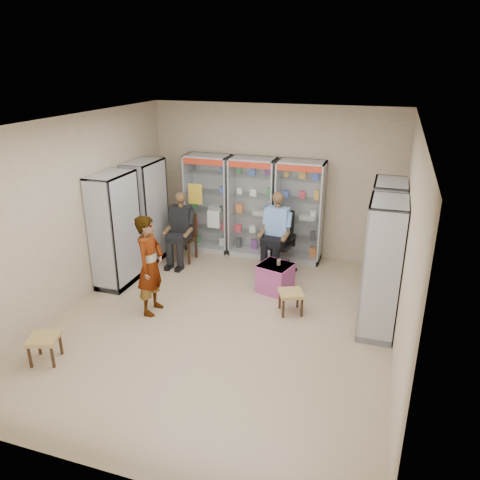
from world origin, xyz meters
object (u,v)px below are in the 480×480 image
(cabinet_right_near, at_px, (382,268))
(woven_stool_b, at_px, (45,349))
(woven_stool_a, at_px, (291,302))
(cabinet_right_far, at_px, (384,242))
(cabinet_back_mid, at_px, (253,208))
(cabinet_left_near, at_px, (115,230))
(office_chair, at_px, (278,241))
(cabinet_back_right, at_px, (299,212))
(pink_trunk, at_px, (275,278))
(seated_shopkeeper, at_px, (277,234))
(standing_man, at_px, (150,265))
(cabinet_left_far, at_px, (146,212))
(cabinet_back_left, at_px, (208,203))
(wooden_chair, at_px, (184,238))

(cabinet_right_near, distance_m, woven_stool_b, 4.74)
(woven_stool_a, bearing_deg, cabinet_right_far, 37.47)
(cabinet_right_far, bearing_deg, cabinet_back_mid, 66.35)
(cabinet_left_near, distance_m, office_chair, 2.97)
(cabinet_back_right, xyz_separation_m, office_chair, (-0.28, -0.57, -0.43))
(woven_stool_b, bearing_deg, cabinet_back_right, 60.41)
(pink_trunk, bearing_deg, seated_shopkeeper, 102.08)
(cabinet_right_near, height_order, woven_stool_b, cabinet_right_near)
(cabinet_back_mid, height_order, standing_man, cabinet_back_mid)
(cabinet_right_near, relative_size, cabinet_left_far, 1.00)
(office_chair, xyz_separation_m, woven_stool_a, (0.60, -1.56, -0.39))
(cabinet_back_mid, xyz_separation_m, seated_shopkeeper, (0.67, -0.62, -0.28))
(cabinet_back_mid, height_order, woven_stool_a, cabinet_back_mid)
(cabinet_back_right, distance_m, standing_man, 3.29)
(pink_trunk, relative_size, standing_man, 0.32)
(pink_trunk, distance_m, standing_man, 2.19)
(cabinet_right_far, xyz_separation_m, cabinet_left_far, (-4.46, 0.20, 0.00))
(cabinet_back_left, distance_m, cabinet_left_near, 2.23)
(cabinet_right_near, distance_m, cabinet_left_near, 4.46)
(cabinet_right_far, height_order, cabinet_right_near, same)
(cabinet_right_near, bearing_deg, woven_stool_a, 85.68)
(standing_man, bearing_deg, cabinet_right_far, -65.43)
(cabinet_left_far, bearing_deg, cabinet_right_near, 73.75)
(wooden_chair, height_order, office_chair, office_chair)
(cabinet_back_right, bearing_deg, wooden_chair, -161.25)
(cabinet_left_far, relative_size, seated_shopkeeper, 1.38)
(office_chair, bearing_deg, cabinet_left_near, -145.09)
(cabinet_back_right, height_order, cabinet_left_near, same)
(cabinet_back_right, relative_size, cabinet_left_far, 1.00)
(seated_shopkeeper, bearing_deg, woven_stool_a, -63.07)
(office_chair, bearing_deg, woven_stool_a, -63.71)
(pink_trunk, bearing_deg, cabinet_right_far, 11.54)
(office_chair, bearing_deg, cabinet_left_far, -166.84)
(cabinet_back_right, xyz_separation_m, woven_stool_b, (-2.50, -4.40, -0.81))
(cabinet_back_left, height_order, seated_shopkeeper, cabinet_back_left)
(cabinet_right_near, height_order, standing_man, cabinet_right_near)
(woven_stool_b, bearing_deg, office_chair, 59.86)
(cabinet_back_right, distance_m, cabinet_right_far, 1.98)
(cabinet_right_near, xyz_separation_m, standing_man, (-3.40, -0.54, -0.20))
(cabinet_back_left, distance_m, woven_stool_a, 3.19)
(woven_stool_b, relative_size, standing_man, 0.23)
(pink_trunk, distance_m, woven_stool_a, 0.77)
(cabinet_right_far, relative_size, woven_stool_a, 5.45)
(cabinet_right_far, distance_m, seated_shopkeeper, 1.99)
(cabinet_back_left, height_order, standing_man, cabinet_back_left)
(cabinet_right_far, xyz_separation_m, cabinet_right_near, (0.00, -1.10, 0.00))
(cabinet_left_near, bearing_deg, cabinet_right_far, 101.41)
(cabinet_back_left, height_order, woven_stool_b, cabinet_back_left)
(cabinet_back_right, relative_size, office_chair, 1.76)
(cabinet_back_right, relative_size, pink_trunk, 3.87)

